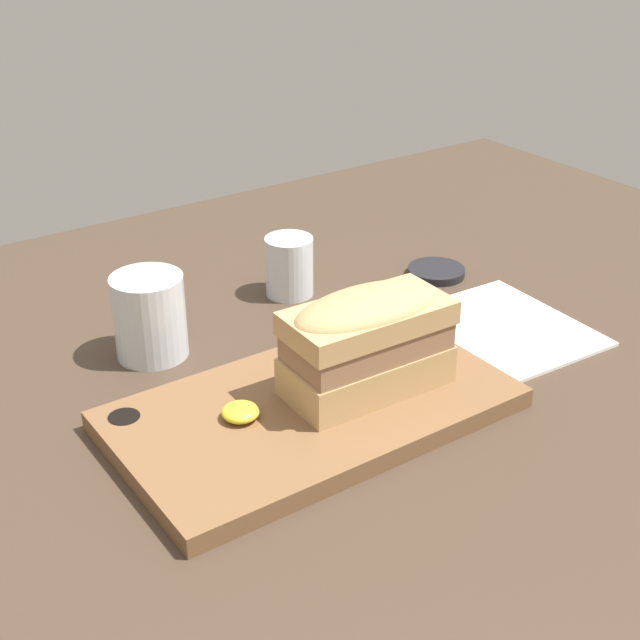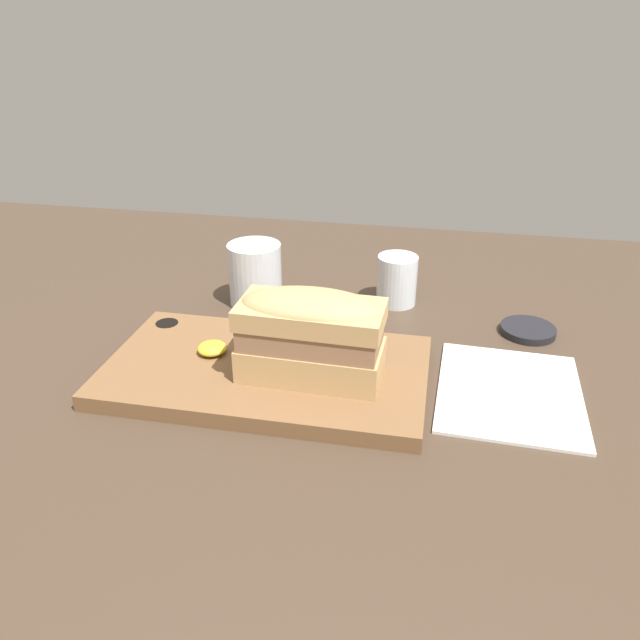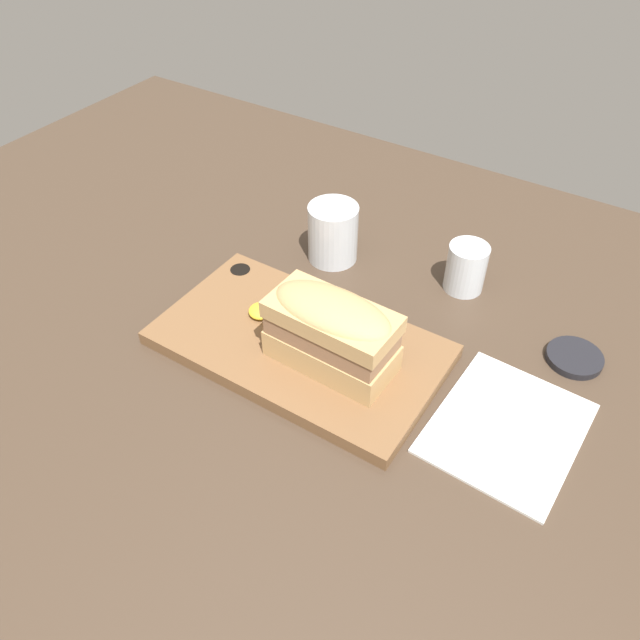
{
  "view_description": "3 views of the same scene",
  "coord_description": "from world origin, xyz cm",
  "views": [
    {
      "loc": [
        -39.87,
        -60.88,
        51.5
      ],
      "look_at": [
        4.31,
        2.71,
        10.93
      ],
      "focal_mm": 50.0,
      "sensor_mm": 36.0,
      "label": 1
    },
    {
      "loc": [
        20.61,
        -62.36,
        43.12
      ],
      "look_at": [
        7.65,
        2.47,
        9.45
      ],
      "focal_mm": 35.0,
      "sensor_mm": 36.0,
      "label": 2
    },
    {
      "loc": [
        36.64,
        -49.6,
        63.31
      ],
      "look_at": [
        5.57,
        -1.12,
        10.49
      ],
      "focal_mm": 35.0,
      "sensor_mm": 36.0,
      "label": 3
    }
  ],
  "objects": [
    {
      "name": "water_glass",
      "position": [
        -5.93,
        20.63,
        6.11
      ],
      "size": [
        7.97,
        7.97,
        9.47
      ],
      "color": "silver",
      "rests_on": "dining_table"
    },
    {
      "name": "serving_board",
      "position": [
        1.38,
        0.01,
        3.02
      ],
      "size": [
        38.78,
        21.97,
        2.08
      ],
      "color": "brown",
      "rests_on": "dining_table"
    },
    {
      "name": "condiment_dish",
      "position": [
        33.99,
        18.45,
        2.53
      ],
      "size": [
        7.54,
        7.54,
        1.05
      ],
      "color": "black",
      "rests_on": "dining_table"
    },
    {
      "name": "dining_table",
      "position": [
        0.0,
        0.0,
        1.0
      ],
      "size": [
        169.31,
        123.04,
        2.0
      ],
      "color": "#423326",
      "rests_on": "ground"
    },
    {
      "name": "napkin",
      "position": [
        30.46,
        2.38,
        2.2
      ],
      "size": [
        17.32,
        20.53,
        0.4
      ],
      "rotation": [
        0.0,
        0.0,
        -0.04
      ],
      "color": "white",
      "rests_on": "dining_table"
    },
    {
      "name": "wine_glass",
      "position": [
        15.03,
        24.88,
        5.35
      ],
      "size": [
        6.04,
        6.04,
        7.57
      ],
      "color": "silver",
      "rests_on": "dining_table"
    },
    {
      "name": "sandwich",
      "position": [
        7.3,
        -1.1,
        9.75
      ],
      "size": [
        16.73,
        8.54,
        10.64
      ],
      "rotation": [
        0.0,
        0.0,
        -0.03
      ],
      "color": "tan",
      "rests_on": "serving_board"
    },
    {
      "name": "mustard_dollop",
      "position": [
        -5.84,
        1.28,
        4.75
      ],
      "size": [
        3.62,
        3.62,
        1.45
      ],
      "color": "yellow",
      "rests_on": "serving_board"
    }
  ]
}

